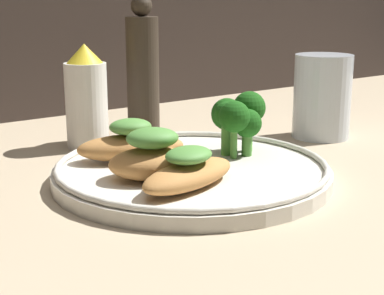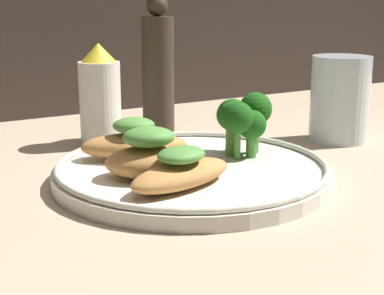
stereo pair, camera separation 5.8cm
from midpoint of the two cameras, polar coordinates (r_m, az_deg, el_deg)
name	(u,v)px [view 2 (the right image)]	position (r cm, az deg, el deg)	size (l,w,h in cm)	color
ground_plane	(192,185)	(59.10, 2.81, -3.70)	(180.00, 180.00, 1.00)	tan
plate	(192,171)	(58.65, 2.83, -2.32)	(27.67, 27.67, 2.00)	silver
grilled_meat_front	(181,171)	(51.95, 2.15, -2.37)	(11.90, 7.14, 3.71)	#BC7F42
grilled_meat_middle	(149,157)	(54.59, -1.17, -0.97)	(9.85, 8.63, 4.86)	#BC7F42
grilled_meat_back	(134,143)	(61.08, -2.93, 0.42)	(11.99, 8.55, 4.40)	#BC7F42
broccoli_bunch	(242,117)	(62.49, 7.50, 2.91)	(6.65, 5.99, 6.62)	#4C8E38
sauce_bottle	(100,97)	(72.23, -6.65, 4.88)	(5.05, 5.05, 12.50)	white
pepper_grinder	(158,73)	(75.42, -1.10, 7.19)	(4.11, 4.11, 18.10)	#382D23
drinking_glass	(340,99)	(77.02, 16.27, 4.53)	(7.36, 7.36, 10.72)	silver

